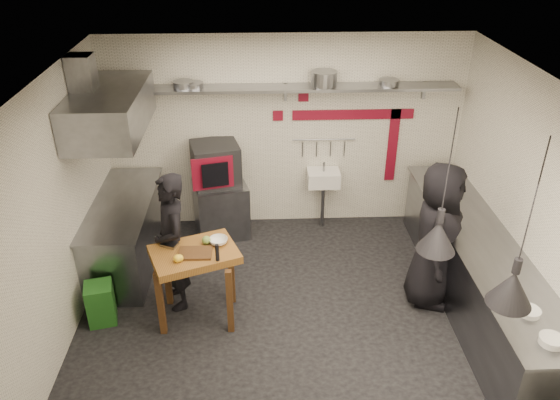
{
  "coord_description": "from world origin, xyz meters",
  "views": [
    {
      "loc": [
        -0.37,
        -5.1,
        4.3
      ],
      "look_at": [
        -0.15,
        0.3,
        1.32
      ],
      "focal_mm": 35.0,
      "sensor_mm": 36.0,
      "label": 1
    }
  ],
  "objects_px": {
    "chef_right": "(436,236)",
    "chef_left": "(173,243)",
    "prep_table": "(197,285)",
    "oven_stand": "(221,208)",
    "green_bin": "(101,303)",
    "combi_oven": "(216,164)"
  },
  "relations": [
    {
      "from": "chef_right",
      "to": "chef_left",
      "type": "bearing_deg",
      "value": 110.59
    },
    {
      "from": "prep_table",
      "to": "chef_left",
      "type": "relative_size",
      "value": 0.54
    },
    {
      "from": "oven_stand",
      "to": "prep_table",
      "type": "height_order",
      "value": "prep_table"
    },
    {
      "from": "oven_stand",
      "to": "chef_left",
      "type": "bearing_deg",
      "value": -119.64
    },
    {
      "from": "oven_stand",
      "to": "green_bin",
      "type": "distance_m",
      "value": 2.28
    },
    {
      "from": "prep_table",
      "to": "chef_left",
      "type": "distance_m",
      "value": 0.56
    },
    {
      "from": "oven_stand",
      "to": "combi_oven",
      "type": "relative_size",
      "value": 1.28
    },
    {
      "from": "green_bin",
      "to": "chef_left",
      "type": "relative_size",
      "value": 0.29
    },
    {
      "from": "oven_stand",
      "to": "combi_oven",
      "type": "xyz_separation_m",
      "value": [
        -0.04,
        0.05,
        0.69
      ]
    },
    {
      "from": "chef_left",
      "to": "chef_right",
      "type": "relative_size",
      "value": 0.94
    },
    {
      "from": "chef_left",
      "to": "chef_right",
      "type": "height_order",
      "value": "chef_right"
    },
    {
      "from": "combi_oven",
      "to": "prep_table",
      "type": "xyz_separation_m",
      "value": [
        -0.13,
        -1.9,
        -0.63
      ]
    },
    {
      "from": "oven_stand",
      "to": "green_bin",
      "type": "height_order",
      "value": "oven_stand"
    },
    {
      "from": "green_bin",
      "to": "chef_left",
      "type": "xyz_separation_m",
      "value": [
        0.84,
        0.31,
        0.6
      ]
    },
    {
      "from": "green_bin",
      "to": "chef_left",
      "type": "height_order",
      "value": "chef_left"
    },
    {
      "from": "chef_right",
      "to": "combi_oven",
      "type": "bearing_deg",
      "value": 79.18
    },
    {
      "from": "chef_right",
      "to": "oven_stand",
      "type": "bearing_deg",
      "value": 79.53
    },
    {
      "from": "combi_oven",
      "to": "prep_table",
      "type": "bearing_deg",
      "value": -107.49
    },
    {
      "from": "chef_left",
      "to": "chef_right",
      "type": "xyz_separation_m",
      "value": [
        3.04,
        -0.06,
        0.05
      ]
    },
    {
      "from": "combi_oven",
      "to": "green_bin",
      "type": "height_order",
      "value": "combi_oven"
    },
    {
      "from": "oven_stand",
      "to": "chef_left",
      "type": "distance_m",
      "value": 1.69
    },
    {
      "from": "green_bin",
      "to": "chef_right",
      "type": "xyz_separation_m",
      "value": [
        3.87,
        0.24,
        0.65
      ]
    }
  ]
}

